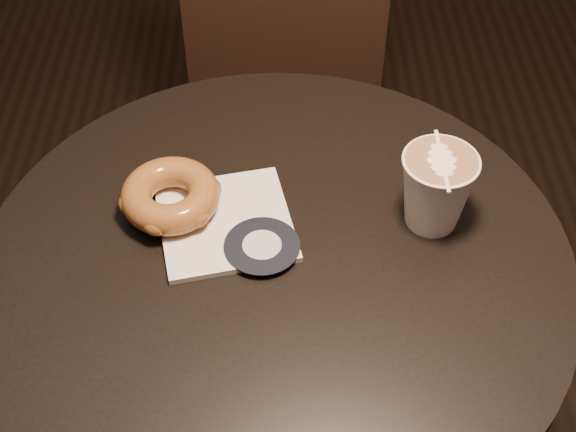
{
  "coord_description": "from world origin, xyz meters",
  "views": [
    {
      "loc": [
        0.01,
        -0.6,
        1.47
      ],
      "look_at": [
        0.01,
        0.03,
        0.79
      ],
      "focal_mm": 50.0,
      "sensor_mm": 36.0,
      "label": 1
    }
  ],
  "objects_px": {
    "doughnut": "(170,195)",
    "latte_cup": "(436,191)",
    "pastry_bag": "(225,222)",
    "cafe_table": "(277,350)",
    "chair": "(282,96)"
  },
  "relations": [
    {
      "from": "doughnut",
      "to": "latte_cup",
      "type": "xyz_separation_m",
      "value": [
        0.32,
        -0.02,
        0.02
      ]
    },
    {
      "from": "doughnut",
      "to": "pastry_bag",
      "type": "bearing_deg",
      "value": -19.98
    },
    {
      "from": "cafe_table",
      "to": "doughnut",
      "type": "bearing_deg",
      "value": 149.91
    },
    {
      "from": "cafe_table",
      "to": "latte_cup",
      "type": "xyz_separation_m",
      "value": [
        0.19,
        0.05,
        0.25
      ]
    },
    {
      "from": "latte_cup",
      "to": "cafe_table",
      "type": "bearing_deg",
      "value": -164.02
    },
    {
      "from": "pastry_bag",
      "to": "cafe_table",
      "type": "bearing_deg",
      "value": -51.03
    },
    {
      "from": "pastry_bag",
      "to": "latte_cup",
      "type": "xyz_separation_m",
      "value": [
        0.25,
        0.0,
        0.05
      ]
    },
    {
      "from": "cafe_table",
      "to": "latte_cup",
      "type": "height_order",
      "value": "latte_cup"
    },
    {
      "from": "doughnut",
      "to": "latte_cup",
      "type": "height_order",
      "value": "latte_cup"
    },
    {
      "from": "pastry_bag",
      "to": "latte_cup",
      "type": "height_order",
      "value": "latte_cup"
    },
    {
      "from": "chair",
      "to": "doughnut",
      "type": "bearing_deg",
      "value": -101.65
    },
    {
      "from": "cafe_table",
      "to": "pastry_bag",
      "type": "relative_size",
      "value": 4.83
    },
    {
      "from": "pastry_bag",
      "to": "doughnut",
      "type": "bearing_deg",
      "value": 148.2
    },
    {
      "from": "pastry_bag",
      "to": "doughnut",
      "type": "xyz_separation_m",
      "value": [
        -0.07,
        0.02,
        0.02
      ]
    },
    {
      "from": "cafe_table",
      "to": "chair",
      "type": "distance_m",
      "value": 0.57
    }
  ]
}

